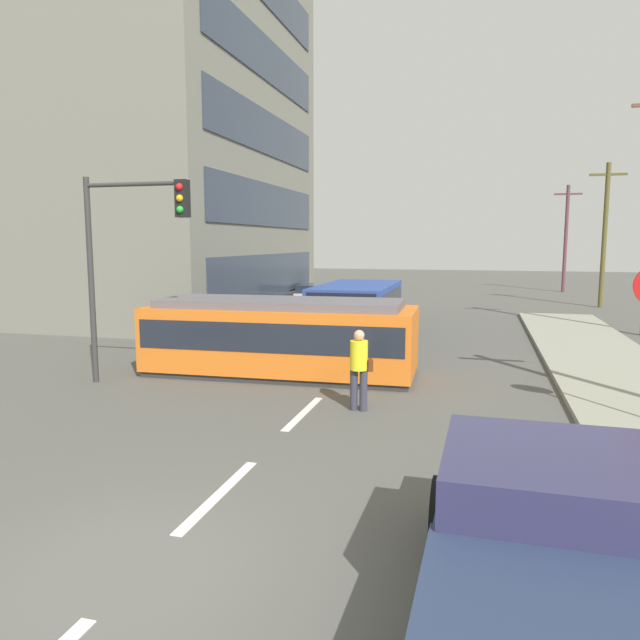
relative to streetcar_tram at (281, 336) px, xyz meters
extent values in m
plane|color=#50504A|center=(1.60, 0.71, -1.02)|extent=(120.00, 120.00, 0.00)
cube|color=silver|center=(1.60, -7.29, -1.01)|extent=(0.16, 2.40, 0.01)
cube|color=silver|center=(1.60, -3.29, -1.01)|extent=(0.16, 2.40, 0.01)
cube|color=silver|center=(1.60, 6.00, -1.01)|extent=(0.16, 2.40, 0.01)
cube|color=silver|center=(1.60, 12.00, -1.01)|extent=(0.16, 2.40, 0.01)
cube|color=slate|center=(-11.92, 11.60, 10.18)|extent=(14.73, 15.39, 22.40)
cube|color=#2D3847|center=(-4.52, 11.60, 0.90)|extent=(0.06, 13.08, 1.92)
cube|color=#2D3847|center=(-4.52, 11.60, 4.10)|extent=(0.06, 13.08, 1.92)
cube|color=#2D3847|center=(-4.52, 11.60, 7.30)|extent=(0.06, 13.08, 1.92)
cube|color=#2D3847|center=(-4.52, 11.60, 10.50)|extent=(0.06, 13.08, 1.92)
cube|color=orange|center=(0.00, 0.00, -0.06)|extent=(7.01, 2.75, 1.62)
cube|color=#2D2D2D|center=(0.00, 0.00, -0.94)|extent=(6.87, 2.62, 0.15)
cube|color=#5E595F|center=(0.00, 0.00, 0.85)|extent=(6.30, 2.35, 0.20)
cube|color=#1E232D|center=(0.00, 0.00, 0.14)|extent=(6.73, 2.78, 0.71)
cube|color=#2A4492|center=(0.74, 6.26, 0.10)|extent=(2.56, 5.53, 1.63)
cube|color=black|center=(0.77, 3.56, 0.35)|extent=(2.25, 0.14, 0.98)
cube|color=black|center=(0.74, 6.26, 0.40)|extent=(2.59, 4.71, 0.65)
cylinder|color=black|center=(0.76, 4.50, -0.57)|extent=(2.56, 0.93, 0.90)
cylinder|color=black|center=(0.72, 8.02, -0.57)|extent=(2.56, 0.93, 0.90)
cylinder|color=#343342|center=(2.53, -2.79, -0.59)|extent=(0.16, 0.16, 0.85)
cylinder|color=#343342|center=(2.73, -2.79, -0.59)|extent=(0.16, 0.16, 0.85)
cylinder|color=yellow|center=(2.63, -2.79, 0.13)|extent=(0.36, 0.36, 0.60)
sphere|color=tan|center=(2.63, -2.79, 0.54)|extent=(0.22, 0.22, 0.22)
cube|color=#542613|center=(2.85, -2.74, -0.07)|extent=(0.16, 0.22, 0.24)
cube|color=#25324F|center=(5.62, -9.41, -0.34)|extent=(2.09, 5.03, 0.65)
cube|color=#2D2B4F|center=(5.63, -8.86, 0.26)|extent=(1.93, 1.93, 0.55)
cube|color=#25324F|center=(5.59, -10.78, 0.04)|extent=(2.04, 2.29, 0.12)
cylinder|color=black|center=(4.64, -7.89, -0.62)|extent=(0.29, 0.80, 0.80)
cube|color=navy|center=(-3.87, 4.00, -0.50)|extent=(1.83, 4.40, 0.55)
cube|color=black|center=(-3.87, 3.85, -0.03)|extent=(1.68, 2.43, 0.40)
cylinder|color=black|center=(-4.78, 5.31, -0.70)|extent=(0.22, 0.64, 0.64)
cylinder|color=black|center=(-2.98, 5.32, -0.70)|extent=(0.22, 0.64, 0.64)
cylinder|color=black|center=(-4.76, 2.68, -0.70)|extent=(0.22, 0.64, 0.64)
cylinder|color=black|center=(-2.96, 2.69, -0.70)|extent=(0.22, 0.64, 0.64)
cube|color=#305034|center=(-3.98, 9.86, -0.50)|extent=(1.86, 4.37, 0.55)
cube|color=black|center=(-3.98, 9.71, -0.03)|extent=(1.70, 2.41, 0.40)
cylinder|color=black|center=(-4.90, 11.16, -0.70)|extent=(0.22, 0.64, 0.64)
cylinder|color=black|center=(-3.07, 11.17, -0.70)|extent=(0.22, 0.64, 0.64)
cylinder|color=black|center=(-4.88, 8.55, -0.70)|extent=(0.22, 0.64, 0.64)
cylinder|color=black|center=(-3.05, 8.56, -0.70)|extent=(0.22, 0.64, 0.64)
cube|color=beige|center=(-3.44, 16.12, -0.50)|extent=(1.84, 4.42, 0.55)
cube|color=black|center=(-3.44, 15.97, -0.03)|extent=(1.67, 2.44, 0.40)
cylinder|color=black|center=(-4.31, 17.46, -0.70)|extent=(0.23, 0.64, 0.64)
cylinder|color=black|center=(-2.53, 17.43, -0.70)|extent=(0.23, 0.64, 0.64)
cylinder|color=black|center=(-4.35, 14.82, -0.70)|extent=(0.23, 0.64, 0.64)
cylinder|color=black|center=(-2.57, 14.79, -0.70)|extent=(0.23, 0.64, 0.64)
cylinder|color=#333333|center=(-4.13, -2.05, 1.46)|extent=(0.14, 0.14, 4.96)
cylinder|color=#333333|center=(-2.87, -2.05, 3.74)|extent=(2.51, 0.10, 0.10)
cube|color=black|center=(-1.62, -2.05, 3.39)|extent=(0.28, 0.24, 0.84)
sphere|color=red|center=(-1.62, -2.18, 3.64)|extent=(0.16, 0.16, 0.16)
sphere|color=gold|center=(-1.62, -2.18, 3.39)|extent=(0.16, 0.16, 0.16)
sphere|color=green|center=(-1.62, -2.18, 3.14)|extent=(0.16, 0.16, 0.16)
cylinder|color=brown|center=(11.17, 19.50, 2.73)|extent=(0.24, 0.24, 7.49)
cube|color=brown|center=(11.17, 19.50, 5.88)|extent=(1.80, 0.12, 0.12)
cylinder|color=brown|center=(10.58, 29.51, 2.63)|extent=(0.24, 0.24, 7.28)
cube|color=brown|center=(10.58, 29.51, 5.67)|extent=(1.80, 0.12, 0.12)
camera|label=1|loc=(4.93, -14.33, 2.41)|focal=33.07mm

